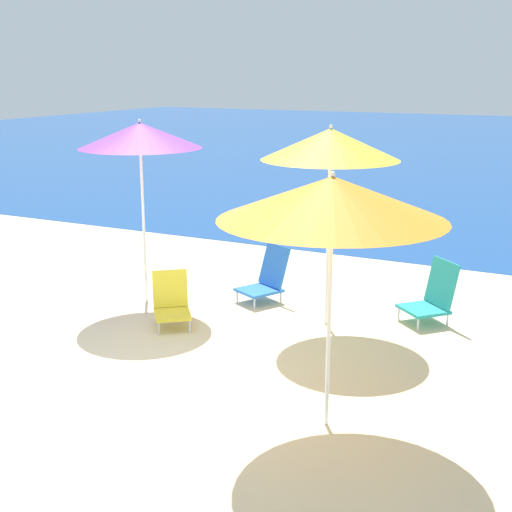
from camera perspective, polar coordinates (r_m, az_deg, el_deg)
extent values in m
plane|color=beige|center=(7.42, -11.06, -9.49)|extent=(60.00, 60.00, 0.00)
cube|color=#19478C|center=(31.37, 18.96, 8.40)|extent=(60.00, 40.00, 0.01)
cylinder|color=white|center=(6.07, 5.84, -5.59)|extent=(0.04, 0.04, 1.82)
cone|color=orange|center=(5.78, 6.12, 4.60)|extent=(1.89, 1.89, 0.36)
sphere|color=white|center=(5.75, 6.18, 6.56)|extent=(0.04, 0.04, 0.04)
cylinder|color=white|center=(8.49, 5.76, 0.95)|extent=(0.04, 0.04, 2.00)
cone|color=yellow|center=(8.30, 5.97, 8.89)|extent=(1.61, 1.61, 0.36)
sphere|color=white|center=(8.28, 6.01, 10.27)|extent=(0.04, 0.04, 0.04)
cylinder|color=white|center=(9.42, -8.97, 2.33)|extent=(0.04, 0.04, 2.04)
cone|color=purple|center=(9.24, -9.27, 9.51)|extent=(1.57, 1.57, 0.32)
sphere|color=white|center=(9.23, -9.31, 10.64)|extent=(0.04, 0.04, 0.04)
cylinder|color=silver|center=(9.54, -1.53, -3.22)|extent=(0.02, 0.02, 0.15)
cylinder|color=silver|center=(9.24, -0.12, -3.83)|extent=(0.02, 0.02, 0.15)
cylinder|color=silver|center=(9.79, 0.56, -2.76)|extent=(0.02, 0.02, 0.15)
cylinder|color=silver|center=(9.49, 2.00, -3.32)|extent=(0.02, 0.02, 0.15)
cube|color=blue|center=(9.48, 0.23, -2.75)|extent=(0.64, 0.67, 0.04)
cube|color=blue|center=(9.55, 1.47, -0.77)|extent=(0.50, 0.38, 0.54)
cylinder|color=silver|center=(8.42, -7.78, -5.78)|extent=(0.02, 0.02, 0.16)
cylinder|color=silver|center=(8.45, -5.35, -5.64)|extent=(0.02, 0.02, 0.16)
cylinder|color=silver|center=(8.81, -7.96, -4.86)|extent=(0.02, 0.02, 0.16)
cylinder|color=silver|center=(8.83, -5.65, -4.73)|extent=(0.02, 0.02, 0.16)
cube|color=yellow|center=(8.59, -6.71, -4.63)|extent=(0.63, 0.64, 0.04)
cube|color=yellow|center=(8.74, -6.89, -2.60)|extent=(0.39, 0.34, 0.46)
cylinder|color=silver|center=(9.04, 11.35, -4.50)|extent=(0.02, 0.02, 0.16)
cylinder|color=silver|center=(8.71, 12.84, -5.35)|extent=(0.02, 0.02, 0.16)
cylinder|color=silver|center=(9.26, 13.53, -4.16)|extent=(0.02, 0.02, 0.16)
cylinder|color=silver|center=(8.93, 15.07, -4.97)|extent=(0.02, 0.02, 0.16)
cube|color=teal|center=(8.95, 13.23, -4.16)|extent=(0.70, 0.70, 0.04)
cube|color=teal|center=(9.00, 14.64, -2.12)|extent=(0.47, 0.45, 0.57)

